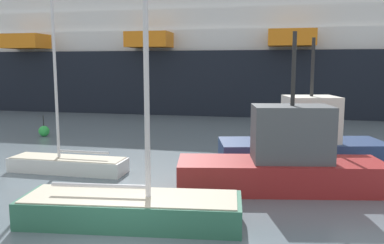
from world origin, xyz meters
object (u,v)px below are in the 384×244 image
at_px(sailboat_2, 68,162).
at_px(cruise_ship, 117,46).
at_px(fishing_boat_0, 304,142).
at_px(fishing_boat_2, 284,161).
at_px(sailboat_0, 131,204).
at_px(channel_buoy_0, 44,131).

bearing_deg(sailboat_2, cruise_ship, -71.54).
height_order(sailboat_2, fishing_boat_0, sailboat_2).
bearing_deg(cruise_ship, fishing_boat_0, -51.28).
bearing_deg(cruise_ship, fishing_boat_2, -57.02).
relative_size(sailboat_0, fishing_boat_2, 1.53).
bearing_deg(sailboat_0, fishing_boat_0, 51.08).
distance_m(sailboat_0, fishing_boat_0, 11.14).
bearing_deg(fishing_boat_2, sailboat_2, 165.63).
bearing_deg(sailboat_2, channel_buoy_0, -51.85).
bearing_deg(channel_buoy_0, sailboat_2, -54.66).
height_order(sailboat_0, sailboat_2, sailboat_0).
bearing_deg(fishing_boat_2, sailboat_0, -146.44).
height_order(sailboat_2, cruise_ship, cruise_ship).
xyz_separation_m(sailboat_2, cruise_ship, (-8.75, 31.24, 6.98)).
height_order(sailboat_0, fishing_boat_2, sailboat_0).
bearing_deg(cruise_ship, sailboat_2, -71.65).
bearing_deg(channel_buoy_0, fishing_boat_0, -16.96).
bearing_deg(channel_buoy_0, sailboat_0, -51.94).
xyz_separation_m(sailboat_0, channel_buoy_0, (-11.39, 14.55, -0.24)).
bearing_deg(sailboat_2, sailboat_0, 134.77).
relative_size(sailboat_0, fishing_boat_0, 1.51).
distance_m(sailboat_0, channel_buoy_0, 18.48).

